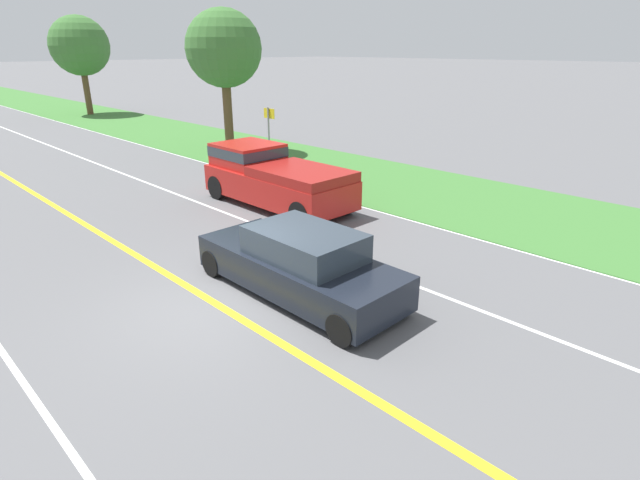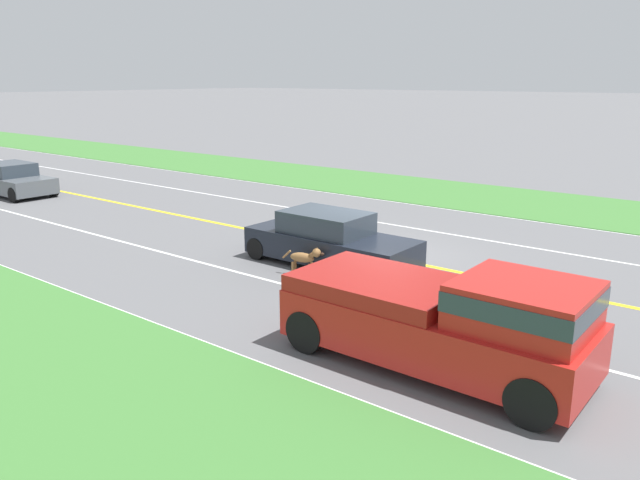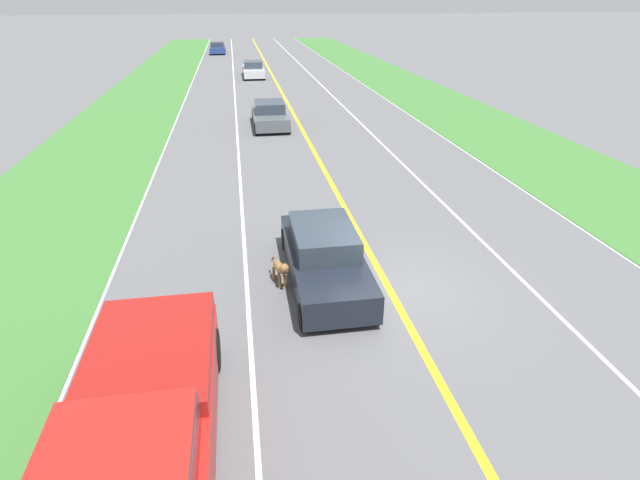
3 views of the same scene
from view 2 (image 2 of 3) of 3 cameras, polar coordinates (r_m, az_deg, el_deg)
ground_plane at (r=17.42m, az=5.88°, el=-1.56°), size 400.00×400.00×0.00m
centre_divider_line at (r=17.41m, az=5.88°, el=-1.55°), size 0.18×160.00×0.01m
lane_edge_line_right at (r=12.39m, az=-11.93°, el=-8.67°), size 0.14×160.00×0.01m
lane_edge_line_left at (r=23.47m, az=15.08°, el=2.26°), size 0.14×160.00×0.01m
lane_dash_same_dir at (r=14.70m, az=-1.46°, el=-4.56°), size 0.10×160.00×0.01m
lane_dash_oncoming at (r=20.37m, az=11.16°, el=0.64°), size 0.10×160.00×0.01m
grass_verge_right at (r=10.92m, az=-24.32°, el=-13.00°), size 6.00×160.00×0.03m
grass_verge_left at (r=26.21m, az=17.69°, el=3.36°), size 6.00×160.00×0.03m
ego_car at (r=16.44m, az=0.92°, el=-0.09°), size 1.80×4.69×1.43m
dog at (r=15.58m, az=-1.32°, el=-1.63°), size 0.43×1.13×0.76m
pickup_truck at (r=10.77m, az=11.58°, el=-7.02°), size 2.11×5.23×1.81m
car_trailing_near at (r=29.58m, az=-26.36°, el=4.94°), size 1.87×4.24×1.34m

